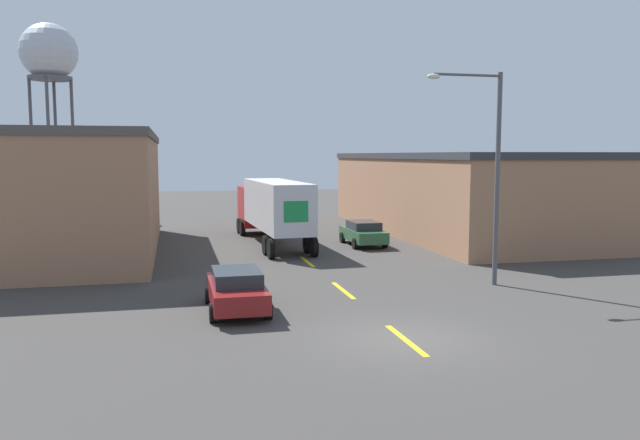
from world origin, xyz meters
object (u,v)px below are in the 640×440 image
at_px(parked_car_left_near, 237,289).
at_px(street_lamp, 489,163).
at_px(semi_truck, 271,206).
at_px(parked_car_right_far, 363,233).
at_px(water_tower, 49,55).

bearing_deg(parked_car_left_near, street_lamp, 10.55).
height_order(semi_truck, parked_car_right_far, semi_truck).
xyz_separation_m(semi_truck, water_tower, (-16.35, 22.55, 11.93)).
distance_m(semi_truck, street_lamp, 16.20).
height_order(parked_car_left_near, water_tower, water_tower).
xyz_separation_m(parked_car_left_near, street_lamp, (10.68, 1.99, 4.37)).
bearing_deg(parked_car_right_far, parked_car_left_near, -122.34).
bearing_deg(water_tower, semi_truck, -54.05).
bearing_deg(semi_truck, street_lamp, -66.91).
height_order(water_tower, street_lamp, water_tower).
relative_size(semi_truck, street_lamp, 1.51).
height_order(semi_truck, street_lamp, street_lamp).
xyz_separation_m(parked_car_left_near, parked_car_right_far, (9.08, 14.34, 0.00)).
xyz_separation_m(parked_car_left_near, water_tower, (-12.57, 38.92, 13.49)).
distance_m(parked_car_left_near, parked_car_right_far, 16.97).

